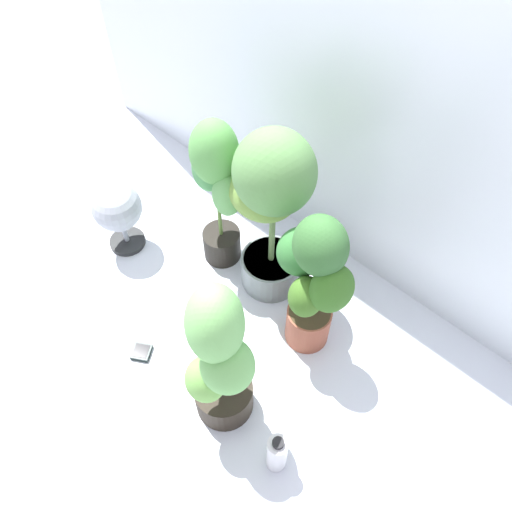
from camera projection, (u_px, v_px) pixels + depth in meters
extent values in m
plane|color=silver|center=(199.00, 342.00, 2.29)|extent=(8.00, 8.00, 0.00)
cube|color=silver|center=(345.00, 59.00, 1.87)|extent=(3.20, 0.01, 2.00)
cylinder|color=slate|center=(271.00, 269.00, 2.43)|extent=(0.28, 0.28, 0.17)
cylinder|color=#463319|center=(271.00, 259.00, 2.37)|extent=(0.26, 0.26, 0.02)
cylinder|color=#587742|center=(273.00, 214.00, 2.12)|extent=(0.03, 0.03, 0.61)
ellipsoid|color=#5B8E4D|center=(274.00, 173.00, 1.93)|extent=(0.43, 0.42, 0.38)
ellipsoid|color=olive|center=(264.00, 190.00, 2.10)|extent=(0.33, 0.30, 0.24)
cylinder|color=#984E38|center=(308.00, 324.00, 2.23)|extent=(0.19, 0.19, 0.20)
cylinder|color=#40321F|center=(310.00, 312.00, 2.16)|extent=(0.18, 0.18, 0.02)
cylinder|color=#69724B|center=(315.00, 277.00, 1.95)|extent=(0.02, 0.02, 0.51)
ellipsoid|color=#356531|center=(320.00, 246.00, 1.80)|extent=(0.24, 0.22, 0.25)
ellipsoid|color=#337135|center=(302.00, 252.00, 1.95)|extent=(0.26, 0.27, 0.21)
ellipsoid|color=#356622|center=(332.00, 289.00, 1.87)|extent=(0.21, 0.22, 0.23)
ellipsoid|color=#416E25|center=(306.00, 297.00, 1.96)|extent=(0.18, 0.18, 0.20)
cylinder|color=#2B231A|center=(224.00, 396.00, 2.06)|extent=(0.24, 0.24, 0.16)
cylinder|color=#3B3421|center=(223.00, 389.00, 2.00)|extent=(0.22, 0.22, 0.02)
cylinder|color=#587E3B|center=(219.00, 355.00, 1.77)|extent=(0.02, 0.02, 0.57)
ellipsoid|color=#73B862|center=(215.00, 324.00, 1.59)|extent=(0.29, 0.29, 0.34)
ellipsoid|color=#7CAB55|center=(210.00, 332.00, 1.74)|extent=(0.18, 0.18, 0.25)
ellipsoid|color=#70B660|center=(228.00, 366.00, 1.69)|extent=(0.25, 0.25, 0.23)
ellipsoid|color=#74B551|center=(206.00, 379.00, 1.77)|extent=(0.20, 0.20, 0.22)
cylinder|color=black|center=(222.00, 244.00, 2.52)|extent=(0.18, 0.18, 0.16)
cylinder|color=#43301E|center=(221.00, 234.00, 2.46)|extent=(0.17, 0.17, 0.02)
cylinder|color=#5C8039|center=(218.00, 191.00, 2.23)|extent=(0.02, 0.02, 0.58)
ellipsoid|color=#56994B|center=(214.00, 152.00, 2.05)|extent=(0.27, 0.27, 0.31)
ellipsoid|color=#4C9252|center=(209.00, 169.00, 2.21)|extent=(0.17, 0.17, 0.24)
ellipsoid|color=#61A158|center=(227.00, 195.00, 2.15)|extent=(0.17, 0.16, 0.23)
cube|color=black|center=(142.00, 352.00, 2.25)|extent=(0.11, 0.11, 0.02)
cube|color=black|center=(141.00, 351.00, 2.24)|extent=(0.09, 0.09, 0.00)
cylinder|color=#252727|center=(128.00, 241.00, 2.62)|extent=(0.18, 0.18, 0.03)
cylinder|color=#99A0AB|center=(125.00, 232.00, 2.56)|extent=(0.02, 0.02, 0.13)
sphere|color=#99A0AB|center=(117.00, 207.00, 2.42)|extent=(0.34, 0.34, 0.24)
cylinder|color=silver|center=(277.00, 453.00, 1.89)|extent=(0.08, 0.08, 0.23)
cylinder|color=black|center=(278.00, 443.00, 1.79)|extent=(0.04, 0.04, 0.02)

